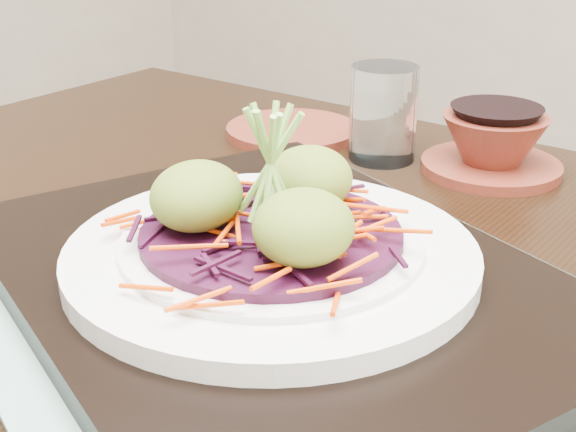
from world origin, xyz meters
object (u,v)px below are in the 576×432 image
Objects in this scene: serving_tray at (272,278)px; terracotta_bowl_set at (493,147)px; terracotta_side_plate at (292,131)px; dining_table at (298,335)px; water_glass at (383,114)px; white_plate at (271,253)px.

serving_tray is 2.47× the size of terracotta_bowl_set.
terracotta_side_plate is (-0.20, 0.31, -0.01)m from serving_tray.
dining_table is 0.26m from water_glass.
white_plate is 0.38m from terracotta_side_plate.
white_plate is (-0.00, 0.00, 0.02)m from serving_tray.
white_plate is 0.34m from terracotta_bowl_set.
dining_table is at bearing -104.40° from terracotta_bowl_set.
serving_tray is 0.32m from water_glass.
dining_table is 0.28m from terracotta_bowl_set.
terracotta_bowl_set is at bearing 85.45° from white_plate.
terracotta_side_plate is at bearing 123.14° from white_plate.
white_plate reaches higher than terracotta_side_plate.
terracotta_bowl_set is (0.03, 0.33, -0.01)m from white_plate.
terracotta_bowl_set reaches higher than serving_tray.
water_glass is 0.55× the size of terracotta_bowl_set.
water_glass is (0.12, -0.01, 0.04)m from terracotta_side_plate.
white_plate is (0.04, -0.09, 0.12)m from dining_table.
white_plate is 2.94× the size of water_glass.
serving_tray is 0.02m from white_plate.
white_plate reaches higher than dining_table.
white_plate is at bearing -74.84° from water_glass.
terracotta_side_plate is 0.13m from water_glass.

